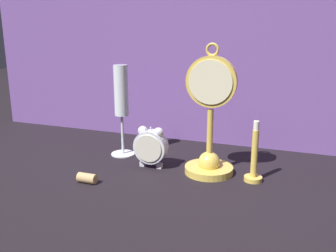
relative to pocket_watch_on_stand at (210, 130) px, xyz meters
The scene contains 7 objects.
ground_plane 0.17m from the pocket_watch_on_stand, 137.23° to the right, with size 4.00×4.00×0.00m, color black.
fabric_backdrop_drape 0.37m from the pocket_watch_on_stand, 112.56° to the left, with size 1.37×0.01×0.74m, color #6B478E.
pocket_watch_on_stand is the anchor object (origin of this frame).
alarm_clock_twin_bell 0.15m from the pocket_watch_on_stand, behind, with size 0.08×0.03×0.10m.
champagne_flute 0.26m from the pocket_watch_on_stand, 169.11° to the left, with size 0.06×0.06×0.24m.
brass_candlestick 0.12m from the pocket_watch_on_stand, ahead, with size 0.04×0.04×0.14m.
wine_cork 0.29m from the pocket_watch_on_stand, 147.77° to the right, with size 0.02×0.02×0.04m, color tan.
Camera 1 is at (0.29, -0.71, 0.33)m, focal length 40.00 mm.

